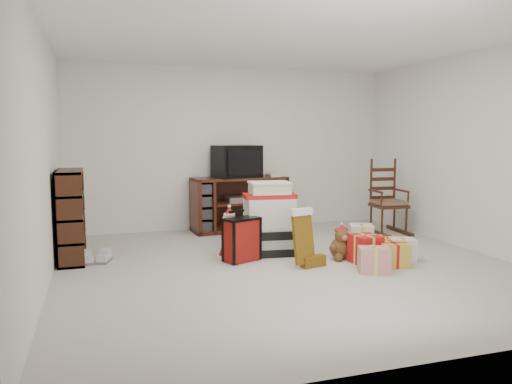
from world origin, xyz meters
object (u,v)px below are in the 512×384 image
santa_figurine (293,235)px  gift_cluster (378,249)px  teddy_bear (341,245)px  sneaker_pair (96,258)px  red_suitcase (242,239)px  mrs_claus_figurine (230,238)px  rocking_chair (387,207)px  tv_stand (239,204)px  bookshelf (71,217)px  gift_pile (269,223)px  crt_television (237,161)px

santa_figurine → gift_cluster: santa_figurine is taller
teddy_bear → sneaker_pair: size_ratio=1.04×
gift_cluster → red_suitcase: bearing=164.2°
gift_cluster → mrs_claus_figurine: bearing=159.1°
rocking_chair → sneaker_pair: size_ratio=3.20×
tv_stand → sneaker_pair: size_ratio=4.08×
bookshelf → gift_pile: bookshelf is taller
teddy_bear → mrs_claus_figurine: (-1.24, 0.44, 0.07)m
teddy_bear → red_suitcase: bearing=167.8°
rocking_chair → gift_cluster: bearing=-120.8°
rocking_chair → gift_pile: bearing=-156.6°
red_suitcase → tv_stand: bearing=52.0°
gift_pile → red_suitcase: 0.53m
gift_pile → red_suitcase: size_ratio=1.45×
bookshelf → sneaker_pair: size_ratio=2.95×
mrs_claus_figurine → gift_pile: bearing=8.9°
bookshelf → gift_cluster: 3.61m
red_suitcase → teddy_bear: 1.18m
red_suitcase → sneaker_pair: bearing=141.2°
rocking_chair → red_suitcase: rocking_chair is taller
red_suitcase → teddy_bear: size_ratio=1.60×
teddy_bear → sneaker_pair: (-2.76, 0.70, -0.11)m
tv_stand → mrs_claus_figurine: 1.76m
santa_figurine → sneaker_pair: santa_figurine is taller
tv_stand → mrs_claus_figurine: (-0.59, -1.65, -0.17)m
santa_figurine → gift_pile: bearing=160.5°
tv_stand → santa_figurine: 1.69m
bookshelf → crt_television: crt_television is taller
mrs_claus_figurine → bookshelf: bearing=165.2°
mrs_claus_figurine → gift_cluster: mrs_claus_figurine is taller
red_suitcase → mrs_claus_figurine: mrs_claus_figurine is taller
tv_stand → mrs_claus_figurine: bearing=-113.2°
rocking_chair → santa_figurine: bearing=-151.3°
tv_stand → sneaker_pair: bearing=-150.4°
teddy_bear → gift_cluster: (0.39, -0.19, -0.03)m
tv_stand → rocking_chair: size_ratio=1.28×
bookshelf → mrs_claus_figurine: bearing=-14.8°
rocking_chair → sneaker_pair: (-4.17, -0.55, -0.34)m
gift_cluster → crt_television: bearing=115.6°
rocking_chair → gift_pile: (-2.12, -0.73, -0.01)m
gift_cluster → rocking_chair: bearing=54.9°
rocking_chair → sneaker_pair: bearing=-168.2°
santa_figurine → crt_television: bearing=99.0°
bookshelf → teddy_bear: bookshelf is taller
santa_figurine → sneaker_pair: bearing=173.1°
tv_stand → bookshelf: (-2.37, -1.18, 0.10)m
bookshelf → teddy_bear: (3.02, -0.91, -0.35)m
mrs_claus_figurine → sneaker_pair: size_ratio=1.73×
bookshelf → rocking_chair: (4.43, 0.34, -0.12)m
tv_stand → rocking_chair: bearing=-25.6°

